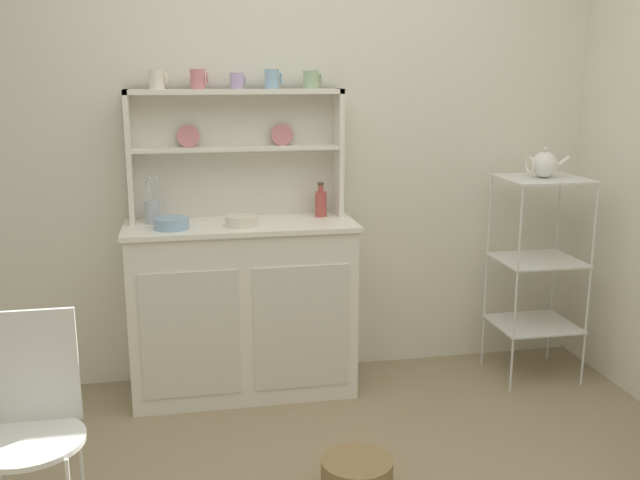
{
  "coord_description": "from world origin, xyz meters",
  "views": [
    {
      "loc": [
        -0.61,
        -2.09,
        1.61
      ],
      "look_at": [
        0.02,
        1.12,
        0.84
      ],
      "focal_mm": 40.34,
      "sensor_mm": 36.0,
      "label": 1
    }
  ],
  "objects_px": {
    "wire_chair": "(30,415)",
    "jam_bottle": "(321,203)",
    "hutch_shelf_unit": "(236,143)",
    "hutch_cabinet": "(243,306)",
    "bakers_rack": "(538,254)",
    "porcelain_teapot": "(544,165)",
    "floor_basket": "(357,479)",
    "cup_cream_0": "(157,79)",
    "utensil_jar": "(153,211)",
    "bowl_mixing_large": "(171,223)"
  },
  "relations": [
    {
      "from": "wire_chair",
      "to": "jam_bottle",
      "type": "xyz_separation_m",
      "value": [
        1.22,
        1.25,
        0.44
      ]
    },
    {
      "from": "hutch_shelf_unit",
      "to": "jam_bottle",
      "type": "xyz_separation_m",
      "value": [
        0.42,
        -0.08,
        -0.31
      ]
    },
    {
      "from": "wire_chair",
      "to": "hutch_cabinet",
      "type": "bearing_deg",
      "value": 73.83
    },
    {
      "from": "bakers_rack",
      "to": "porcelain_teapot",
      "type": "relative_size",
      "value": 4.81
    },
    {
      "from": "wire_chair",
      "to": "jam_bottle",
      "type": "bearing_deg",
      "value": 64.02
    },
    {
      "from": "hutch_cabinet",
      "to": "porcelain_teapot",
      "type": "bearing_deg",
      "value": -3.57
    },
    {
      "from": "floor_basket",
      "to": "jam_bottle",
      "type": "relative_size",
      "value": 1.59
    },
    {
      "from": "hutch_shelf_unit",
      "to": "wire_chair",
      "type": "distance_m",
      "value": 1.72
    },
    {
      "from": "hutch_shelf_unit",
      "to": "bakers_rack",
      "type": "height_order",
      "value": "hutch_shelf_unit"
    },
    {
      "from": "hutch_shelf_unit",
      "to": "porcelain_teapot",
      "type": "relative_size",
      "value": 4.71
    },
    {
      "from": "bakers_rack",
      "to": "cup_cream_0",
      "type": "bearing_deg",
      "value": 173.48
    },
    {
      "from": "hutch_shelf_unit",
      "to": "cup_cream_0",
      "type": "distance_m",
      "value": 0.48
    },
    {
      "from": "jam_bottle",
      "to": "utensil_jar",
      "type": "relative_size",
      "value": 0.76
    },
    {
      "from": "cup_cream_0",
      "to": "jam_bottle",
      "type": "distance_m",
      "value": 1.0
    },
    {
      "from": "hutch_shelf_unit",
      "to": "hutch_cabinet",
      "type": "bearing_deg",
      "value": -90.0
    },
    {
      "from": "floor_basket",
      "to": "utensil_jar",
      "type": "height_order",
      "value": "utensil_jar"
    },
    {
      "from": "jam_bottle",
      "to": "hutch_shelf_unit",
      "type": "bearing_deg",
      "value": 169.55
    },
    {
      "from": "wire_chair",
      "to": "jam_bottle",
      "type": "relative_size",
      "value": 4.84
    },
    {
      "from": "hutch_shelf_unit",
      "to": "cup_cream_0",
      "type": "height_order",
      "value": "cup_cream_0"
    },
    {
      "from": "hutch_cabinet",
      "to": "bowl_mixing_large",
      "type": "height_order",
      "value": "bowl_mixing_large"
    },
    {
      "from": "hutch_cabinet",
      "to": "floor_basket",
      "type": "distance_m",
      "value": 1.17
    },
    {
      "from": "hutch_cabinet",
      "to": "bakers_rack",
      "type": "relative_size",
      "value": 1.05
    },
    {
      "from": "hutch_shelf_unit",
      "to": "jam_bottle",
      "type": "distance_m",
      "value": 0.53
    },
    {
      "from": "hutch_cabinet",
      "to": "utensil_jar",
      "type": "xyz_separation_m",
      "value": [
        -0.42,
        0.08,
        0.49
      ]
    },
    {
      "from": "hutch_cabinet",
      "to": "porcelain_teapot",
      "type": "xyz_separation_m",
      "value": [
        1.55,
        -0.1,
        0.69
      ]
    },
    {
      "from": "hutch_cabinet",
      "to": "bakers_rack",
      "type": "distance_m",
      "value": 1.57
    },
    {
      "from": "jam_bottle",
      "to": "utensil_jar",
      "type": "xyz_separation_m",
      "value": [
        -0.84,
        -0.01,
        -0.01
      ]
    },
    {
      "from": "porcelain_teapot",
      "to": "hutch_cabinet",
      "type": "bearing_deg",
      "value": 176.43
    },
    {
      "from": "hutch_shelf_unit",
      "to": "porcelain_teapot",
      "type": "height_order",
      "value": "hutch_shelf_unit"
    },
    {
      "from": "wire_chair",
      "to": "floor_basket",
      "type": "height_order",
      "value": "wire_chair"
    },
    {
      "from": "hutch_shelf_unit",
      "to": "bowl_mixing_large",
      "type": "relative_size",
      "value": 6.47
    },
    {
      "from": "hutch_shelf_unit",
      "to": "jam_bottle",
      "type": "bearing_deg",
      "value": -10.45
    },
    {
      "from": "hutch_cabinet",
      "to": "hutch_shelf_unit",
      "type": "xyz_separation_m",
      "value": [
        0.0,
        0.16,
        0.81
      ]
    },
    {
      "from": "hutch_shelf_unit",
      "to": "jam_bottle",
      "type": "relative_size",
      "value": 6.03
    },
    {
      "from": "bakers_rack",
      "to": "porcelain_teapot",
      "type": "distance_m",
      "value": 0.47
    },
    {
      "from": "hutch_cabinet",
      "to": "cup_cream_0",
      "type": "relative_size",
      "value": 12.09
    },
    {
      "from": "hutch_cabinet",
      "to": "utensil_jar",
      "type": "bearing_deg",
      "value": 169.53
    },
    {
      "from": "cup_cream_0",
      "to": "utensil_jar",
      "type": "bearing_deg",
      "value": -138.21
    },
    {
      "from": "hutch_shelf_unit",
      "to": "floor_basket",
      "type": "height_order",
      "value": "hutch_shelf_unit"
    },
    {
      "from": "wire_chair",
      "to": "porcelain_teapot",
      "type": "xyz_separation_m",
      "value": [
        2.34,
        1.07,
        0.63
      ]
    },
    {
      "from": "hutch_cabinet",
      "to": "floor_basket",
      "type": "xyz_separation_m",
      "value": [
        0.34,
        -1.05,
        -0.37
      ]
    },
    {
      "from": "cup_cream_0",
      "to": "bakers_rack",
      "type": "bearing_deg",
      "value": -6.52
    },
    {
      "from": "floor_basket",
      "to": "cup_cream_0",
      "type": "bearing_deg",
      "value": 121.12
    },
    {
      "from": "bakers_rack",
      "to": "cup_cream_0",
      "type": "xyz_separation_m",
      "value": [
        -1.92,
        0.22,
        0.9
      ]
    },
    {
      "from": "porcelain_teapot",
      "to": "wire_chair",
      "type": "bearing_deg",
      "value": -155.47
    },
    {
      "from": "hutch_shelf_unit",
      "to": "utensil_jar",
      "type": "bearing_deg",
      "value": -168.39
    },
    {
      "from": "bakers_rack",
      "to": "jam_bottle",
      "type": "height_order",
      "value": "bakers_rack"
    },
    {
      "from": "bowl_mixing_large",
      "to": "jam_bottle",
      "type": "height_order",
      "value": "jam_bottle"
    },
    {
      "from": "floor_basket",
      "to": "utensil_jar",
      "type": "distance_m",
      "value": 1.61
    },
    {
      "from": "hutch_shelf_unit",
      "to": "jam_bottle",
      "type": "height_order",
      "value": "hutch_shelf_unit"
    }
  ]
}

